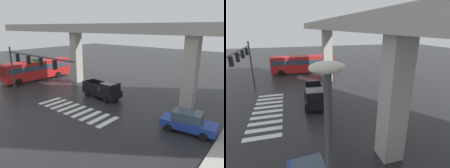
% 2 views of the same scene
% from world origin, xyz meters
% --- Properties ---
extents(ground_plane, '(120.00, 120.00, 0.00)m').
position_xyz_m(ground_plane, '(0.00, 0.00, 0.00)').
color(ground_plane, '#232326').
extents(crosswalk_stripes, '(9.35, 2.80, 0.01)m').
position_xyz_m(crosswalk_stripes, '(-0.00, -4.57, 0.01)').
color(crosswalk_stripes, silver).
rests_on(crosswalk_stripes, ground).
extents(elevated_overpass, '(56.72, 2.45, 8.70)m').
position_xyz_m(elevated_overpass, '(0.00, 3.40, 7.53)').
color(elevated_overpass, '#ADA89E').
rests_on(elevated_overpass, ground).
extents(pickup_truck, '(5.24, 2.39, 2.08)m').
position_xyz_m(pickup_truck, '(-0.27, 0.09, 0.99)').
color(pickup_truck, black).
rests_on(pickup_truck, ground).
extents(city_bus, '(3.17, 10.91, 2.99)m').
position_xyz_m(city_bus, '(-14.75, 0.30, 1.72)').
color(city_bus, red).
rests_on(city_bus, ground).
extents(sedan_blue, '(4.47, 2.31, 1.72)m').
position_xyz_m(sedan_blue, '(10.55, -1.71, 0.85)').
color(sedan_blue, '#1E3899').
rests_on(sedan_blue, ground).
extents(traffic_signal_mast, '(10.89, 0.32, 6.20)m').
position_xyz_m(traffic_signal_mast, '(-4.28, -6.84, 4.67)').
color(traffic_signal_mast, '#38383D').
rests_on(traffic_signal_mast, ground).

